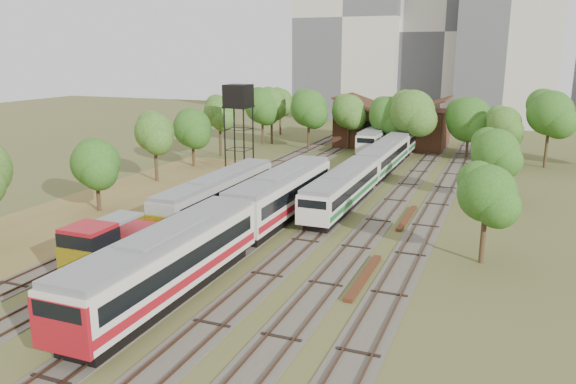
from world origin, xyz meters
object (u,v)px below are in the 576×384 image
at_px(railcar_green_set, 384,157).
at_px(water_tower, 238,98).
at_px(shunter_locomotive, 108,246).
at_px(railcar_red_set, 235,222).

relative_size(railcar_green_set, water_tower, 5.04).
distance_m(railcar_green_set, shunter_locomotive, 39.16).
bearing_deg(shunter_locomotive, railcar_green_set, 75.21).
distance_m(railcar_red_set, shunter_locomotive, 8.89).
distance_m(railcar_red_set, railcar_green_set, 31.58).
bearing_deg(railcar_red_set, water_tower, 115.94).
bearing_deg(water_tower, railcar_green_set, 16.46).
relative_size(railcar_red_set, shunter_locomotive, 4.27).
height_order(railcar_red_set, railcar_green_set, railcar_red_set).
xyz_separation_m(railcar_red_set, shunter_locomotive, (-6.00, -6.54, -0.43)).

